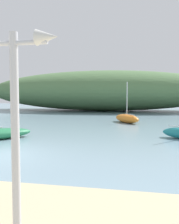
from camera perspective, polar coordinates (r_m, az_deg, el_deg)
The scene contains 2 objects.
distant_hill at distance 42.08m, azimuth 2.75°, elevation 4.72°, with size 38.86×13.44×6.47m, color #517547.
sailboat_far_left at distance 24.11m, azimuth 8.26°, elevation -1.40°, with size 2.98×3.58×3.78m.
Camera 1 is at (6.01, -9.89, 2.61)m, focal length 41.33 mm.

